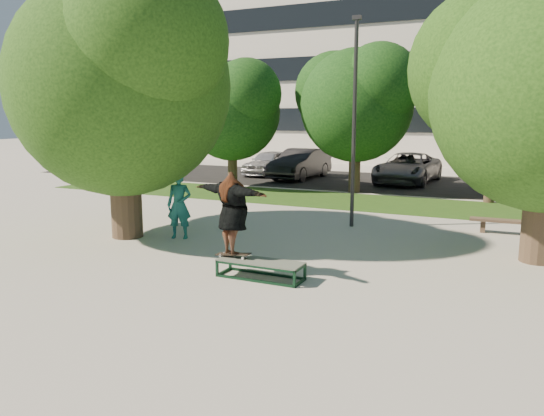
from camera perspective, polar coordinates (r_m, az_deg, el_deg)
The scene contains 17 objects.
ground at distance 12.11m, azimuth -2.96°, elevation -5.99°, with size 120.00×120.00×0.00m, color #A8A59B.
grass_strip at distance 20.53m, azimuth 12.17°, elevation 0.45°, with size 30.00×4.00×0.02m, color #1C4112.
asphalt_strip at distance 27.03m, azimuth 13.26°, elevation 2.65°, with size 40.00×8.00×0.01m, color black.
tree_left at distance 15.04m, azimuth -16.06°, elevation 13.77°, with size 6.96×5.95×7.12m.
bg_tree_left at distance 24.51m, azimuth -4.41°, elevation 10.90°, with size 5.28×4.51×5.77m.
bg_tree_mid at distance 23.29m, azimuth 8.94°, elevation 11.56°, with size 5.76×4.92×6.24m.
bg_tree_right at distance 21.85m, azimuth 22.71°, elevation 9.65°, with size 5.04×4.31×5.43m.
lamppost at distance 15.91m, azimuth 8.84°, elevation 9.22°, with size 0.25×0.15×6.11m.
office_building at distance 43.15m, azimuth 15.64°, elevation 15.85°, with size 30.00×14.12×16.00m.
grind_box at distance 10.99m, azimuth -1.24°, elevation -6.62°, with size 1.80×0.60×0.38m.
skater_rig at distance 11.02m, azimuth -4.26°, elevation -0.57°, with size 2.20×1.25×1.81m.
bystander at distance 14.58m, azimuth -9.95°, elevation 0.32°, with size 0.67×0.44×1.84m, color #185E5A.
bench at distance 16.32m, azimuth 25.29°, elevation -1.50°, with size 2.75×0.44×0.42m.
car_silver_a at distance 29.76m, azimuth -0.33°, elevation 4.90°, with size 1.64×4.07×1.39m, color #BBBBC0.
car_dark at distance 27.98m, azimuth 3.04°, elevation 4.76°, with size 1.66×4.77×1.57m, color black.
car_grey at distance 27.11m, azimuth 14.38°, elevation 4.19°, with size 2.46×5.33×1.48m, color slate.
car_silver_b at distance 25.74m, azimuth 26.21°, elevation 3.31°, with size 2.22×5.47×1.59m, color #A1A1A6.
Camera 1 is at (5.51, -10.25, 3.33)m, focal length 35.00 mm.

